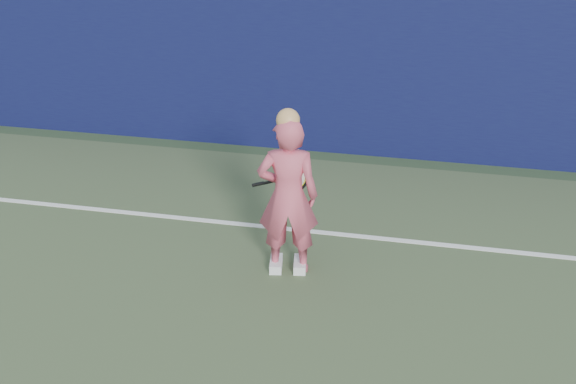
# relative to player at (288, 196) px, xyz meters

# --- Properties ---
(backstop_wall) EXTENTS (24.00, 0.40, 2.50)m
(backstop_wall) POSITION_rel_player_xyz_m (-0.07, 3.30, 0.43)
(backstop_wall) COLOR #0D0E3A
(backstop_wall) RESTS_ON ground
(player) EXTENTS (0.65, 0.48, 1.70)m
(player) POSITION_rel_player_xyz_m (0.00, 0.00, 0.00)
(player) COLOR #D25168
(player) RESTS_ON ground
(racket) EXTENTS (0.60, 0.16, 0.32)m
(racket) POSITION_rel_player_xyz_m (-0.06, 0.42, -0.01)
(racket) COLOR black
(racket) RESTS_ON ground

